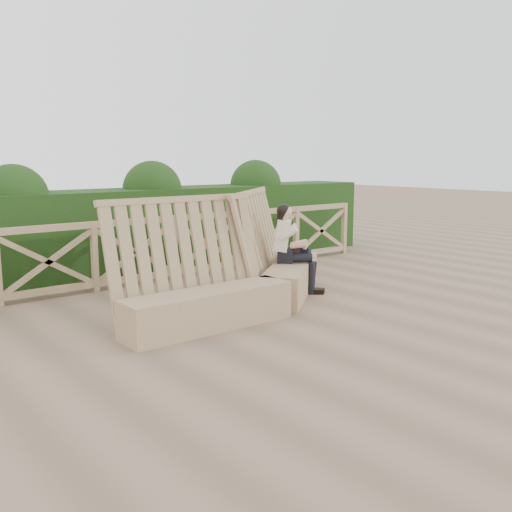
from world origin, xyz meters
TOP-DOWN VIEW (x-y plane):
  - ground at (0.00, 0.00)m, footprint 60.00×60.00m
  - bench at (0.52, 1.19)m, footprint 4.14×2.02m
  - woman at (1.60, 1.52)m, footprint 0.73×0.77m
  - guardrail at (0.00, 3.50)m, footprint 10.10×0.09m
  - hedge at (0.00, 4.70)m, footprint 12.00×1.20m

SIDE VIEW (x-z plane):
  - ground at x=0.00m, z-range 0.00..0.00m
  - bench at x=0.52m, z-range -0.40..1.21m
  - guardrail at x=0.00m, z-range 0.00..1.10m
  - hedge at x=0.00m, z-range 0.00..1.50m
  - woman at x=1.60m, z-range 0.06..1.44m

